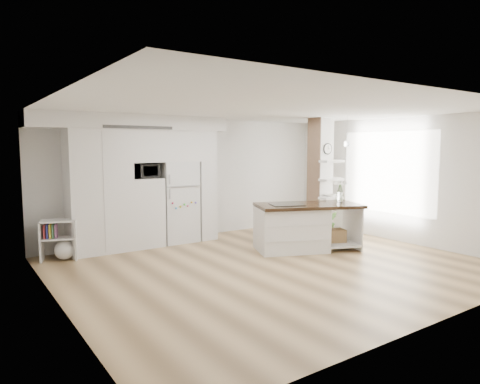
{
  "coord_description": "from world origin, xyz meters",
  "views": [
    {
      "loc": [
        -4.61,
        -5.68,
        2.06
      ],
      "look_at": [
        -0.09,
        0.9,
        1.22
      ],
      "focal_mm": 32.0,
      "sensor_mm": 36.0,
      "label": 1
    }
  ],
  "objects_px": {
    "kitchen_island": "(297,226)",
    "bookshelf": "(61,243)",
    "refrigerator": "(177,202)",
    "floor_plant_a": "(331,222)"
  },
  "relations": [
    {
      "from": "kitchen_island",
      "to": "bookshelf",
      "type": "relative_size",
      "value": 3.07
    },
    {
      "from": "bookshelf",
      "to": "refrigerator",
      "type": "bearing_deg",
      "value": 23.97
    },
    {
      "from": "kitchen_island",
      "to": "floor_plant_a",
      "type": "xyz_separation_m",
      "value": [
        1.91,
        0.88,
        -0.22
      ]
    },
    {
      "from": "refrigerator",
      "to": "kitchen_island",
      "type": "xyz_separation_m",
      "value": [
        1.62,
        -2.07,
        -0.39
      ]
    },
    {
      "from": "kitchen_island",
      "to": "floor_plant_a",
      "type": "distance_m",
      "value": 2.11
    },
    {
      "from": "refrigerator",
      "to": "bookshelf",
      "type": "xyz_separation_m",
      "value": [
        -2.45,
        -0.19,
        -0.55
      ]
    },
    {
      "from": "kitchen_island",
      "to": "floor_plant_a",
      "type": "height_order",
      "value": "kitchen_island"
    },
    {
      "from": "kitchen_island",
      "to": "floor_plant_a",
      "type": "bearing_deg",
      "value": 47.21
    },
    {
      "from": "refrigerator",
      "to": "kitchen_island",
      "type": "distance_m",
      "value": 2.66
    },
    {
      "from": "refrigerator",
      "to": "bookshelf",
      "type": "bearing_deg",
      "value": -175.48
    }
  ]
}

